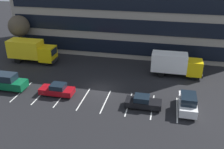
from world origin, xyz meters
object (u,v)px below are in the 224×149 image
at_px(suv_white, 188,103).
at_px(box_truck_yellow_all, 31,50).
at_px(box_truck_yellow, 176,64).
at_px(sedan_black, 143,102).
at_px(bare_tree, 19,26).
at_px(suv_forest, 7,82).
at_px(sedan_maroon, 57,90).

bearing_deg(suv_white, box_truck_yellow_all, 158.54).
xyz_separation_m(box_truck_yellow, suv_white, (1.40, -9.13, -0.91)).
xyz_separation_m(box_truck_yellow, sedan_black, (-3.55, -9.63, -1.19)).
height_order(box_truck_yellow, bare_tree, bare_tree).
xyz_separation_m(box_truck_yellow, bare_tree, (-26.46, 3.65, 3.06)).
relative_size(box_truck_yellow_all, bare_tree, 1.16).
distance_m(suv_forest, sedan_maroon, 6.95).
height_order(suv_forest, sedan_maroon, suv_forest).
relative_size(box_truck_yellow, suv_white, 1.61).
bearing_deg(box_truck_yellow_all, sedan_maroon, -48.08).
relative_size(suv_forest, bare_tree, 0.70).
height_order(sedan_maroon, sedan_black, sedan_maroon).
distance_m(sedan_maroon, suv_white, 15.76).
distance_m(sedan_maroon, sedan_black, 10.82).
xyz_separation_m(sedan_black, bare_tree, (-22.91, 13.28, 4.25)).
bearing_deg(sedan_maroon, box_truck_yellow, 32.15).
height_order(sedan_maroon, bare_tree, bare_tree).
bearing_deg(box_truck_yellow_all, suv_white, -21.46).
bearing_deg(sedan_black, suv_white, 5.69).
bearing_deg(box_truck_yellow, suv_white, -81.26).
bearing_deg(bare_tree, sedan_black, -30.09).
distance_m(box_truck_yellow, sedan_black, 10.33).
xyz_separation_m(box_truck_yellow, suv_forest, (-21.30, -8.94, -0.85)).
bearing_deg(sedan_black, box_truck_yellow_all, 152.53).
xyz_separation_m(suv_white, sedan_black, (-4.96, -0.49, -0.28)).
xyz_separation_m(box_truck_yellow_all, bare_tree, (-3.66, 3.27, 2.91)).
distance_m(box_truck_yellow_all, suv_forest, 9.50).
distance_m(box_truck_yellow, suv_forest, 23.11).
relative_size(box_truck_yellow, sedan_maroon, 1.70).
distance_m(suv_white, bare_tree, 30.92).
height_order(suv_forest, bare_tree, bare_tree).
bearing_deg(bare_tree, box_truck_yellow, -7.86).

